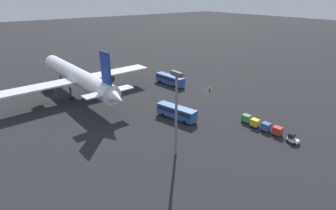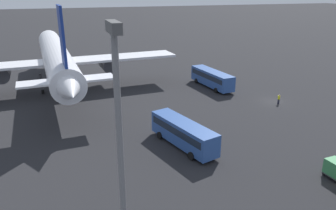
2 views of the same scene
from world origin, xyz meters
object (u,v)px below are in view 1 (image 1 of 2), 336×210
object	(u,v)px
baggage_tug	(292,139)
cargo_cart_yellow	(255,123)
worker_person	(210,88)
airplane	(77,76)
cargo_cart_blue	(266,126)
shuttle_bus_far	(176,112)
shuttle_bus_near	(170,79)
cargo_cart_green	(246,118)
cargo_cart_red	(277,131)

from	to	relation	value
baggage_tug	cargo_cart_yellow	world-z (taller)	baggage_tug
baggage_tug	worker_person	xyz separation A→B (m)	(33.95, -9.27, -0.07)
airplane	cargo_cart_blue	size ratio (longest dim) A/B	25.74
shuttle_bus_far	shuttle_bus_near	bearing A→B (deg)	-48.83
airplane	shuttle_bus_near	size ratio (longest dim) A/B	4.40
shuttle_bus_far	airplane	bearing A→B (deg)	9.63
worker_person	baggage_tug	bearing A→B (deg)	164.73
baggage_tug	cargo_cart_green	xyz separation A→B (m)	(12.10, 0.01, 0.25)
cargo_cart_red	cargo_cart_yellow	world-z (taller)	same
shuttle_bus_near	baggage_tug	world-z (taller)	shuttle_bus_near
baggage_tug	cargo_cart_blue	distance (m)	6.56
baggage_tug	cargo_cart_green	world-z (taller)	baggage_tug
airplane	worker_person	bearing A→B (deg)	-123.78
baggage_tug	cargo_cart_red	xyz separation A→B (m)	(3.78, -0.26, 0.25)
cargo_cart_red	baggage_tug	bearing A→B (deg)	176.10
airplane	shuttle_bus_far	distance (m)	34.43
cargo_cart_blue	cargo_cart_yellow	size ratio (longest dim) A/B	1.00
shuttle_bus_far	cargo_cart_green	bearing A→B (deg)	-149.35
airplane	cargo_cart_yellow	world-z (taller)	airplane
shuttle_bus_near	cargo_cart_green	distance (m)	35.15
shuttle_bus_far	cargo_cart_red	distance (m)	24.29
airplane	baggage_tug	xyz separation A→B (m)	(-55.52, -26.62, -5.49)
cargo_cart_yellow	cargo_cart_green	distance (m)	2.80
cargo_cart_red	worker_person	bearing A→B (deg)	-16.63
baggage_tug	cargo_cart_blue	xyz separation A→B (m)	(6.55, 0.04, 0.25)
airplane	baggage_tug	bearing A→B (deg)	-157.15
shuttle_bus_far	cargo_cart_blue	bearing A→B (deg)	-159.85
shuttle_bus_far	baggage_tug	size ratio (longest dim) A/B	4.74
worker_person	cargo_cart_yellow	world-z (taller)	cargo_cart_yellow
worker_person	shuttle_bus_far	bearing A→B (deg)	113.60
shuttle_bus_near	shuttle_bus_far	distance (m)	27.40
cargo_cart_red	cargo_cart_blue	distance (m)	2.79
baggage_tug	shuttle_bus_far	bearing A→B (deg)	26.91
shuttle_bus_far	worker_person	distance (m)	23.80
worker_person	cargo_cart_green	size ratio (longest dim) A/B	0.83
cargo_cart_red	shuttle_bus_near	bearing A→B (deg)	-3.39
airplane	cargo_cart_yellow	xyz separation A→B (m)	(-46.19, -26.22, -5.24)
airplane	cargo_cart_blue	distance (m)	55.96
shuttle_bus_near	worker_person	size ratio (longest dim) A/B	7.07
worker_person	cargo_cart_red	size ratio (longest dim) A/B	0.83
airplane	worker_person	distance (m)	42.24
cargo_cart_green	cargo_cart_yellow	bearing A→B (deg)	172.01
cargo_cart_green	cargo_cart_blue	bearing A→B (deg)	179.66
shuttle_bus_near	cargo_cart_blue	bearing A→B (deg)	169.47
cargo_cart_yellow	shuttle_bus_far	bearing A→B (deg)	38.75
shuttle_bus_near	shuttle_bus_far	world-z (taller)	shuttle_bus_near
shuttle_bus_far	cargo_cart_red	size ratio (longest dim) A/B	5.43
airplane	baggage_tug	size ratio (longest dim) A/B	22.47
cargo_cart_red	airplane	bearing A→B (deg)	27.45
cargo_cart_yellow	cargo_cart_green	xyz separation A→B (m)	(2.77, -0.39, 0.00)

